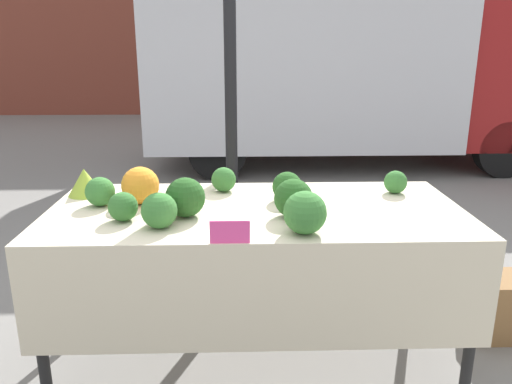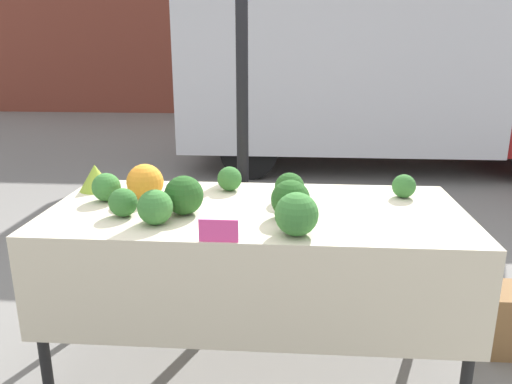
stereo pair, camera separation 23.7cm
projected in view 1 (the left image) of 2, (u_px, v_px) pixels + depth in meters
ground_plane at (256, 358)px, 2.64m from camera, size 40.00×40.00×0.00m
tent_pole at (231, 131)px, 2.92m from camera, size 0.07×0.07×2.21m
parked_truck at (337, 56)px, 6.58m from camera, size 5.23×2.00×2.75m
market_table at (256, 232)px, 2.36m from camera, size 1.99×0.91×0.84m
orange_cauliflower at (140, 185)px, 2.44m from camera, size 0.18×0.18×0.18m
romanesco_head at (85, 182)px, 2.59m from camera, size 0.18×0.18×0.14m
broccoli_head_0 at (100, 192)px, 2.41m from camera, size 0.14×0.14×0.14m
broccoli_head_1 at (159, 210)px, 2.12m from camera, size 0.16×0.16×0.16m
broccoli_head_2 at (287, 187)px, 2.49m from camera, size 0.15×0.15×0.15m
broccoli_head_3 at (395, 182)px, 2.62m from camera, size 0.12×0.12×0.12m
broccoli_head_4 at (224, 180)px, 2.65m from camera, size 0.13×0.13×0.13m
broccoli_head_5 at (305, 213)px, 2.05m from camera, size 0.18×0.18×0.18m
broccoli_head_6 at (185, 197)px, 2.26m from camera, size 0.18×0.18×0.18m
broccoli_head_7 at (293, 198)px, 2.25m from camera, size 0.18×0.18×0.18m
broccoli_head_8 at (123, 207)px, 2.21m from camera, size 0.13×0.13×0.13m
price_sign at (230, 232)px, 1.96m from camera, size 0.16×0.01×0.09m
produce_crate at (499, 306)px, 2.81m from camera, size 0.37×0.28×0.35m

